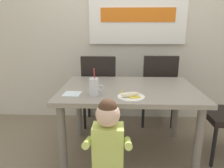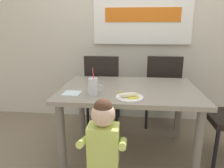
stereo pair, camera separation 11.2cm
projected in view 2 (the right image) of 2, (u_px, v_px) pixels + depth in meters
The scene contains 10 objects.
ground_plane at pixel (128, 153), 2.22m from camera, with size 24.00×24.00×0.00m, color #7A6B56.
back_wall at pixel (132, 15), 2.80m from camera, with size 6.40×0.17×2.90m.
dining_table at pixel (129, 98), 2.06m from camera, with size 1.32×0.90×0.73m.
dining_chair_left at pixel (103, 87), 2.72m from camera, with size 0.44×0.44×0.96m.
dining_chair_right at pixel (162, 87), 2.71m from camera, with size 0.44×0.45×0.96m.
toddler_standing at pixel (103, 140), 1.48m from camera, with size 0.33×0.24×0.84m.
milk_cup at pixel (93, 88), 1.80m from camera, with size 0.13×0.09×0.25m.
snack_plate at pixel (130, 97), 1.74m from camera, with size 0.23×0.23×0.01m, color white.
peeled_banana at pixel (129, 95), 1.72m from camera, with size 0.18×0.13×0.07m.
paper_napkin at pixel (72, 93), 1.87m from camera, with size 0.15×0.15×0.00m, color silver.
Camera 2 is at (0.02, -1.95, 1.31)m, focal length 33.46 mm.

